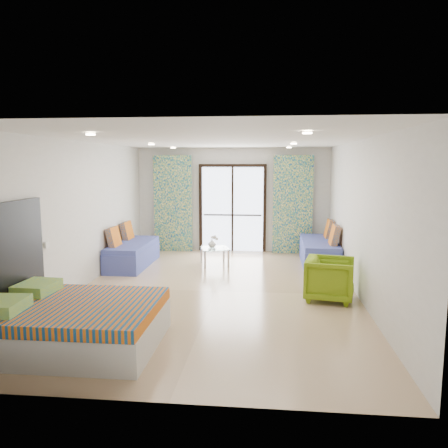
# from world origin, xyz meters

# --- Properties ---
(floor) EXTENTS (5.00, 7.50, 0.01)m
(floor) POSITION_xyz_m (0.00, 0.00, 0.00)
(floor) COLOR tan
(floor) RESTS_ON ground
(ceiling) EXTENTS (5.00, 7.50, 0.01)m
(ceiling) POSITION_xyz_m (0.00, 0.00, 2.70)
(ceiling) COLOR silver
(ceiling) RESTS_ON ground
(wall_back) EXTENTS (5.00, 0.01, 2.70)m
(wall_back) POSITION_xyz_m (0.00, 3.75, 1.35)
(wall_back) COLOR silver
(wall_back) RESTS_ON ground
(wall_front) EXTENTS (5.00, 0.01, 2.70)m
(wall_front) POSITION_xyz_m (0.00, -3.75, 1.35)
(wall_front) COLOR silver
(wall_front) RESTS_ON ground
(wall_left) EXTENTS (0.01, 7.50, 2.70)m
(wall_left) POSITION_xyz_m (-2.50, 0.00, 1.35)
(wall_left) COLOR silver
(wall_left) RESTS_ON ground
(wall_right) EXTENTS (0.01, 7.50, 2.70)m
(wall_right) POSITION_xyz_m (2.50, 0.00, 1.35)
(wall_right) COLOR silver
(wall_right) RESTS_ON ground
(balcony_door) EXTENTS (1.76, 0.08, 2.28)m
(balcony_door) POSITION_xyz_m (0.00, 3.72, 1.26)
(balcony_door) COLOR black
(balcony_door) RESTS_ON floor
(balcony_rail) EXTENTS (1.52, 0.03, 0.04)m
(balcony_rail) POSITION_xyz_m (0.00, 3.73, 0.95)
(balcony_rail) COLOR #595451
(balcony_rail) RESTS_ON balcony_door
(curtain_left) EXTENTS (1.00, 0.10, 2.50)m
(curtain_left) POSITION_xyz_m (-1.55, 3.57, 1.25)
(curtain_left) COLOR white
(curtain_left) RESTS_ON floor
(curtain_right) EXTENTS (1.00, 0.10, 2.50)m
(curtain_right) POSITION_xyz_m (1.55, 3.57, 1.25)
(curtain_right) COLOR white
(curtain_right) RESTS_ON floor
(downlight_a) EXTENTS (0.12, 0.12, 0.02)m
(downlight_a) POSITION_xyz_m (-1.40, -2.00, 2.67)
(downlight_a) COLOR #FFE0B2
(downlight_a) RESTS_ON ceiling
(downlight_b) EXTENTS (0.12, 0.12, 0.02)m
(downlight_b) POSITION_xyz_m (1.40, -2.00, 2.67)
(downlight_b) COLOR #FFE0B2
(downlight_b) RESTS_ON ceiling
(downlight_c) EXTENTS (0.12, 0.12, 0.02)m
(downlight_c) POSITION_xyz_m (-1.40, 1.00, 2.67)
(downlight_c) COLOR #FFE0B2
(downlight_c) RESTS_ON ceiling
(downlight_d) EXTENTS (0.12, 0.12, 0.02)m
(downlight_d) POSITION_xyz_m (1.40, 1.00, 2.67)
(downlight_d) COLOR #FFE0B2
(downlight_d) RESTS_ON ceiling
(downlight_e) EXTENTS (0.12, 0.12, 0.02)m
(downlight_e) POSITION_xyz_m (-1.40, 3.00, 2.67)
(downlight_e) COLOR #FFE0B2
(downlight_e) RESTS_ON ceiling
(downlight_f) EXTENTS (0.12, 0.12, 0.02)m
(downlight_f) POSITION_xyz_m (1.40, 3.00, 2.67)
(downlight_f) COLOR #FFE0B2
(downlight_f) RESTS_ON ceiling
(switch_plate) EXTENTS (0.02, 0.10, 0.10)m
(switch_plate) POSITION_xyz_m (-2.47, -1.29, 1.05)
(switch_plate) COLOR silver
(switch_plate) RESTS_ON wall_left
(bed) EXTENTS (2.02, 1.65, 0.70)m
(bed) POSITION_xyz_m (-1.48, -2.54, 0.29)
(bed) COLOR silver
(bed) RESTS_ON floor
(daybed_left) EXTENTS (0.75, 1.92, 0.95)m
(daybed_left) POSITION_xyz_m (-2.12, 1.79, 0.30)
(daybed_left) COLOR #414C9C
(daybed_left) RESTS_ON floor
(daybed_right) EXTENTS (0.80, 2.00, 0.98)m
(daybed_right) POSITION_xyz_m (2.12, 2.36, 0.30)
(daybed_right) COLOR #414C9C
(daybed_right) RESTS_ON floor
(coffee_table) EXTENTS (0.76, 0.76, 0.70)m
(coffee_table) POSITION_xyz_m (-0.27, 2.03, 0.36)
(coffee_table) COLOR silver
(coffee_table) RESTS_ON floor
(vase) EXTENTS (0.23, 0.23, 0.18)m
(vase) POSITION_xyz_m (-0.33, 2.09, 0.49)
(vase) COLOR white
(vase) RESTS_ON coffee_table
(armchair) EXTENTS (0.86, 0.90, 0.80)m
(armchair) POSITION_xyz_m (1.98, -0.30, 0.40)
(armchair) COLOR #719413
(armchair) RESTS_ON floor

